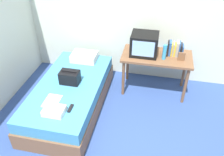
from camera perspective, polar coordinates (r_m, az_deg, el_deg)
ground_plane at (r=3.39m, az=-0.49°, el=-17.31°), size 8.00×8.00×0.00m
wall_back at (r=4.25m, az=5.51°, el=16.20°), size 5.20×0.10×2.60m
bed at (r=3.91m, az=-10.07°, el=-4.25°), size 1.00×2.00×0.48m
desk at (r=4.05m, az=10.74°, el=4.33°), size 1.16×0.60×0.73m
tv at (r=3.93m, az=7.87°, el=8.16°), size 0.44×0.39×0.36m
water_bottle at (r=3.86m, az=12.64°, el=6.16°), size 0.06×0.06×0.25m
book_row at (r=4.03m, az=15.11°, el=6.83°), size 0.26×0.17×0.24m
picture_frame at (r=3.92m, az=16.56°, el=5.01°), size 0.11×0.02×0.14m
pillow at (r=4.30m, az=-6.75°, el=5.16°), size 0.45×0.34×0.13m
handbag at (r=3.73m, az=-10.23°, el=0.20°), size 0.30×0.20×0.23m
magazine at (r=3.48m, az=-14.39°, el=-5.44°), size 0.21×0.29×0.01m
remote_dark at (r=3.30m, az=-10.07°, el=-7.25°), size 0.04×0.16×0.02m
remote_silver at (r=3.85m, az=-11.77°, el=-0.37°), size 0.04×0.14×0.02m
folded_towel at (r=3.27m, az=-13.92°, el=-7.74°), size 0.28×0.22×0.08m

